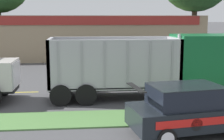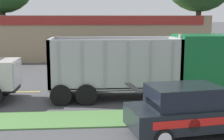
# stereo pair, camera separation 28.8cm
# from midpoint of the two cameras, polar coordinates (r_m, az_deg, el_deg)

# --- Properties ---
(grass_verge) EXTENTS (120.00, 2.11, 0.06)m
(grass_verge) POSITION_cam_midpoint_polar(r_m,az_deg,el_deg) (12.79, -5.40, -8.90)
(grass_verge) COLOR #517F42
(grass_verge) RESTS_ON ground_plane
(centre_line_4) EXTENTS (2.40, 0.14, 0.01)m
(centre_line_4) POSITION_cam_midpoint_polar(r_m,az_deg,el_deg) (18.07, -16.35, -3.86)
(centre_line_4) COLOR yellow
(centre_line_4) RESTS_ON ground_plane
(centre_line_5) EXTENTS (2.40, 0.14, 0.01)m
(centre_line_5) POSITION_cam_midpoint_polar(r_m,az_deg,el_deg) (17.74, 1.00, -3.72)
(centre_line_5) COLOR yellow
(centre_line_5) RESTS_ON ground_plane
(centre_line_6) EXTENTS (2.40, 0.14, 0.01)m
(centre_line_6) POSITION_cam_midpoint_polar(r_m,az_deg,el_deg) (19.00, 17.47, -3.27)
(centre_line_6) COLOR yellow
(centre_line_6) RESTS_ON ground_plane
(dump_truck_mid) EXTENTS (11.75, 2.83, 3.30)m
(dump_truck_mid) POSITION_cam_midpoint_polar(r_m,az_deg,el_deg) (16.58, 14.37, 0.79)
(dump_truck_mid) COLOR black
(dump_truck_mid) RESTS_ON ground_plane
(rally_car) EXTENTS (4.57, 2.54, 1.81)m
(rally_car) POSITION_cam_midpoint_polar(r_m,az_deg,el_deg) (11.27, 14.43, -7.07)
(rally_car) COLOR black
(rally_car) RESTS_ON ground_plane
(store_building_backdrop) EXTENTS (33.91, 12.10, 4.29)m
(store_building_backdrop) POSITION_cam_midpoint_polar(r_m,az_deg,el_deg) (35.08, -13.03, 6.13)
(store_building_backdrop) COLOR #9E896B
(store_building_backdrop) RESTS_ON ground_plane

